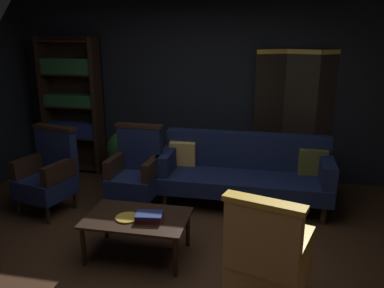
{
  "coord_description": "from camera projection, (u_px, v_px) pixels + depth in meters",
  "views": [
    {
      "loc": [
        0.86,
        -3.38,
        2.22
      ],
      "look_at": [
        0.0,
        0.8,
        0.95
      ],
      "focal_mm": 37.65,
      "sensor_mm": 36.0,
      "label": 1
    }
  ],
  "objects": [
    {
      "name": "ground_plane",
      "position": [
        176.0,
        259.0,
        3.97
      ],
      "size": [
        10.0,
        10.0,
        0.0
      ],
      "primitive_type": "plane",
      "color": "#331E11"
    },
    {
      "name": "back_wall",
      "position": [
        215.0,
        83.0,
        5.87
      ],
      "size": [
        7.2,
        0.1,
        2.8
      ],
      "primitive_type": "cube",
      "color": "black",
      "rests_on": "ground_plane"
    },
    {
      "name": "folding_screen",
      "position": [
        299.0,
        116.0,
        5.63
      ],
      "size": [
        1.25,
        0.39,
        1.9
      ],
      "color": "black",
      "rests_on": "ground_plane"
    },
    {
      "name": "bookshelf",
      "position": [
        72.0,
        103.0,
        6.13
      ],
      "size": [
        0.9,
        0.32,
        2.05
      ],
      "color": "black",
      "rests_on": "ground_plane"
    },
    {
      "name": "velvet_couch",
      "position": [
        245.0,
        170.0,
        5.1
      ],
      "size": [
        2.12,
        0.78,
        0.88
      ],
      "color": "black",
      "rests_on": "ground_plane"
    },
    {
      "name": "coffee_table",
      "position": [
        137.0,
        221.0,
        3.93
      ],
      "size": [
        1.0,
        0.64,
        0.42
      ],
      "color": "black",
      "rests_on": "ground_plane"
    },
    {
      "name": "armchair_gilt_accent",
      "position": [
        267.0,
        258.0,
        3.11
      ],
      "size": [
        0.72,
        0.72,
        1.04
      ],
      "color": "gold",
      "rests_on": "ground_plane"
    },
    {
      "name": "armchair_wing_left",
      "position": [
        49.0,
        173.0,
        4.88
      ],
      "size": [
        0.7,
        0.7,
        1.04
      ],
      "color": "black",
      "rests_on": "ground_plane"
    },
    {
      "name": "armchair_wing_right",
      "position": [
        136.0,
        171.0,
        4.95
      ],
      "size": [
        0.61,
        0.6,
        1.04
      ],
      "color": "black",
      "rests_on": "ground_plane"
    },
    {
      "name": "potted_plant",
      "position": [
        124.0,
        154.0,
        5.74
      ],
      "size": [
        0.49,
        0.49,
        0.78
      ],
      "color": "brown",
      "rests_on": "ground_plane"
    },
    {
      "name": "book_red_leather",
      "position": [
        149.0,
        219.0,
        3.84
      ],
      "size": [
        0.26,
        0.18,
        0.04
      ],
      "primitive_type": "cube",
      "rotation": [
        0.0,
        0.0,
        0.09
      ],
      "color": "maroon",
      "rests_on": "coffee_table"
    },
    {
      "name": "book_navy_cloth",
      "position": [
        149.0,
        215.0,
        3.83
      ],
      "size": [
        0.27,
        0.21,
        0.03
      ],
      "primitive_type": "cube",
      "rotation": [
        0.0,
        0.0,
        0.13
      ],
      "color": "navy",
      "rests_on": "book_red_leather"
    },
    {
      "name": "brass_tray",
      "position": [
        127.0,
        218.0,
        3.88
      ],
      "size": [
        0.23,
        0.23,
        0.02
      ],
      "primitive_type": "cylinder",
      "color": "gold",
      "rests_on": "coffee_table"
    }
  ]
}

